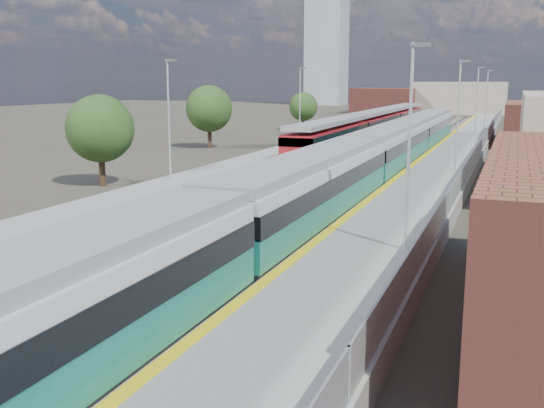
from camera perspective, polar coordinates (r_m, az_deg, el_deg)
The scene contains 11 objects.
ground at distance 52.65m, azimuth 9.59°, elevation 2.98°, with size 320.00×320.00×0.00m, color #47443A.
ballast_bed at distance 55.54m, azimuth 7.83°, elevation 3.47°, with size 10.50×155.00×0.06m, color #565451.
tracks at distance 57.02m, azimuth 8.80°, elevation 3.71°, with size 8.96×160.00×0.17m.
platform_right at distance 54.28m, azimuth 15.62°, elevation 3.53°, with size 4.70×155.00×8.52m.
platform_left at distance 57.37m, azimuth 1.20°, elevation 4.30°, with size 4.30×155.00×8.52m.
buildings at distance 142.63m, azimuth 9.67°, elevation 12.22°, with size 72.00×185.50×40.00m.
green_train at distance 39.02m, azimuth 7.94°, elevation 3.65°, with size 2.94×81.80×3.24m.
red_train at distance 76.84m, azimuth 9.16°, elevation 7.06°, with size 2.86×58.01×3.61m.
tree_a at distance 45.35m, azimuth -15.16°, elevation 6.53°, with size 4.65×4.65×6.31m.
tree_b at distance 69.32m, azimuth -5.66°, elevation 8.49°, with size 4.99×4.99×6.76m.
tree_c at distance 93.53m, azimuth 2.82°, elevation 8.71°, with size 4.13×4.13×5.60m.
Camera 1 is at (10.14, -1.16, 7.17)m, focal length 42.00 mm.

